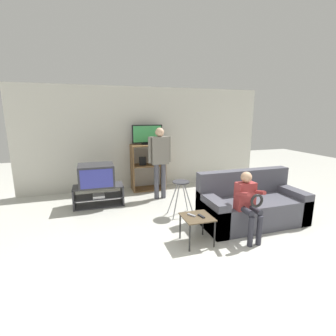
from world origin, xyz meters
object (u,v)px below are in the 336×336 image
object	(u,v)px
television_main	(96,175)
remote_control_white	(191,215)
person_standing_adult	(160,156)
media_shelf	(148,167)
snack_table	(197,220)
tv_stand	(99,196)
person_seated_child	(248,200)
folding_stool	(181,189)
remote_control_black	(201,216)
couch	(251,206)
television_flat	(147,135)

from	to	relation	value
television_main	remote_control_white	world-z (taller)	television_main
person_standing_adult	media_shelf	bearing A→B (deg)	98.15
remote_control_white	snack_table	bearing A→B (deg)	-63.53
television_main	tv_stand	bearing A→B (deg)	21.28
television_main	person_standing_adult	xyz separation A→B (m)	(1.40, 0.06, 0.32)
remote_control_white	person_seated_child	size ratio (longest dim) A/B	0.14
folding_stool	television_main	bearing A→B (deg)	146.23
remote_control_black	couch	size ratio (longest dim) A/B	0.08
folding_stool	remote_control_white	world-z (taller)	folding_stool
tv_stand	television_flat	size ratio (longest dim) A/B	1.35
television_main	media_shelf	bearing A→B (deg)	32.24
television_flat	remote_control_white	world-z (taller)	television_flat
snack_table	person_seated_child	xyz separation A→B (m)	(0.79, -0.11, 0.26)
folding_stool	remote_control_white	distance (m)	1.02
media_shelf	person_seated_child	world-z (taller)	media_shelf
folding_stool	snack_table	world-z (taller)	folding_stool
media_shelf	person_seated_child	distance (m)	3.12
television_main	person_seated_child	bearing A→B (deg)	-44.93
remote_control_black	remote_control_white	size ratio (longest dim) A/B	1.00
tv_stand	snack_table	bearing A→B (deg)	-56.62
media_shelf	remote_control_black	xyz separation A→B (m)	(0.15, -2.91, -0.16)
television_main	couch	distance (m)	3.13
media_shelf	folding_stool	xyz separation A→B (m)	(0.22, -1.83, -0.06)
couch	person_standing_adult	xyz separation A→B (m)	(-1.22, 1.74, 0.68)
person_seated_child	couch	bearing A→B (deg)	48.06
tv_stand	remote_control_black	size ratio (longest dim) A/B	7.17
tv_stand	couch	xyz separation A→B (m)	(2.60, -1.69, 0.10)
tv_stand	folding_stool	world-z (taller)	folding_stool
television_flat	remote_control_black	size ratio (longest dim) A/B	5.31
television_main	remote_control_white	size ratio (longest dim) A/B	4.95
snack_table	remote_control_black	distance (m)	0.09
snack_table	remote_control_white	bearing A→B (deg)	145.62
media_shelf	television_main	bearing A→B (deg)	-147.76
snack_table	tv_stand	bearing A→B (deg)	123.38
remote_control_white	person_standing_adult	bearing A→B (deg)	58.49
snack_table	remote_control_white	distance (m)	0.11
person_standing_adult	couch	bearing A→B (deg)	-54.91
tv_stand	television_flat	distance (m)	1.93
folding_stool	couch	xyz separation A→B (m)	(1.10, -0.67, -0.23)
television_flat	remote_control_white	size ratio (longest dim) A/B	5.31
media_shelf	person_standing_adult	distance (m)	0.86
media_shelf	person_standing_adult	xyz separation A→B (m)	(0.11, -0.76, 0.39)
person_standing_adult	snack_table	bearing A→B (deg)	-90.38
television_flat	folding_stool	bearing A→B (deg)	-83.28
folding_stool	remote_control_white	xyz separation A→B (m)	(-0.20, -1.00, -0.10)
folding_stool	remote_control_black	size ratio (longest dim) A/B	4.75
television_main	television_flat	xyz separation A→B (m)	(1.30, 0.84, 0.74)
television_flat	couch	distance (m)	3.05
tv_stand	folding_stool	distance (m)	1.84
folding_stool	snack_table	size ratio (longest dim) A/B	1.55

